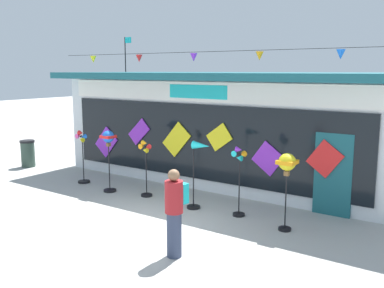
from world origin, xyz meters
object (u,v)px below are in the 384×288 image
Objects in this scene: kite_shop_building at (240,124)px; trash_bin at (28,153)px; wind_spinner_center_right at (199,163)px; wind_spinner_right at (239,173)px; wind_spinner_far_left at (82,153)px; wind_spinner_center_left at (145,163)px; person_near_camera at (175,211)px; wind_spinner_left at (108,145)px; wind_spinner_far_right at (287,167)px.

kite_shop_building is 11.48× the size of trash_bin.
wind_spinner_center_right is 1.02× the size of wind_spinner_right.
wind_spinner_far_left is at bearing 179.97° from wind_spinner_right.
wind_spinner_center_left is at bearing -179.85° from wind_spinner_right.
kite_shop_building is 4.07m from wind_spinner_center_right.
wind_spinner_center_left is 0.93× the size of wind_spinner_right.
person_near_camera is at bearing -41.61° from wind_spinner_center_left.
wind_spinner_left is at bearing -176.85° from wind_spinner_right.
kite_shop_building reaches higher than wind_spinner_center_right.
wind_spinner_right is at bearing 96.93° from person_near_camera.
wind_spinner_center_left is at bearing 176.54° from wind_spinner_center_right.
wind_spinner_left reaches higher than person_near_camera.
wind_spinner_far_right is at bearing -10.86° from wind_spinner_right.
wind_spinner_center_right is at bearing -173.73° from wind_spinner_right.
wind_spinner_left is 3.01m from wind_spinner_center_right.
wind_spinner_right is 8.89m from trash_bin.
trash_bin is at bearing -153.67° from kite_shop_building.
wind_spinner_center_left is 0.94× the size of person_near_camera.
wind_spinner_far_left is at bearing 179.77° from wind_spinner_center_left.
wind_spinner_right is 2.68m from person_near_camera.
trash_bin is at bearing 176.00° from wind_spinner_center_right.
person_near_camera is 9.50m from trash_bin.
wind_spinner_far_right reaches higher than person_near_camera.
wind_spinner_right reaches higher than wind_spinner_center_left.
wind_spinner_far_left is 0.93× the size of wind_spinner_left.
wind_spinner_right is (1.07, 0.12, -0.13)m from wind_spinner_center_right.
wind_spinner_center_right is 1.03× the size of person_near_camera.
person_near_camera reaches higher than wind_spinner_far_left.
kite_shop_building is at bearing 118.39° from wind_spinner_right.
wind_spinner_center_left is (-0.84, -3.81, -0.75)m from kite_shop_building.
wind_spinner_far_left is 5.46m from wind_spinner_right.
wind_spinner_far_left is 0.96× the size of wind_spinner_far_right.
wind_spinner_center_right is (0.98, -3.92, -0.52)m from kite_shop_building.
person_near_camera is (1.18, -2.55, -0.31)m from wind_spinner_center_right.
wind_spinner_far_left is 0.97× the size of wind_spinner_right.
wind_spinner_center_right is (1.82, -0.11, 0.24)m from wind_spinner_center_left.
wind_spinner_far_left is 4.40m from wind_spinner_center_right.
person_near_camera reaches higher than wind_spinner_center_left.
kite_shop_building is 5.16m from wind_spinner_far_left.
wind_spinner_left is 5.36m from wind_spinner_far_right.
trash_bin is (-6.81, -3.37, -1.22)m from kite_shop_building.
wind_spinner_right is 1.75× the size of trash_bin.
wind_spinner_center_left is at bearing -102.48° from kite_shop_building.
trash_bin is (-7.79, 0.55, -0.70)m from wind_spinner_center_right.
kite_shop_building reaches higher than wind_spinner_center_left.
kite_shop_building is 7.05× the size of wind_spinner_center_left.
person_near_camera is at bearing -87.74° from wind_spinner_right.
wind_spinner_far_left is 1.47m from wind_spinner_left.
person_near_camera reaches higher than trash_bin.
wind_spinner_far_left is 2.56m from wind_spinner_center_left.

